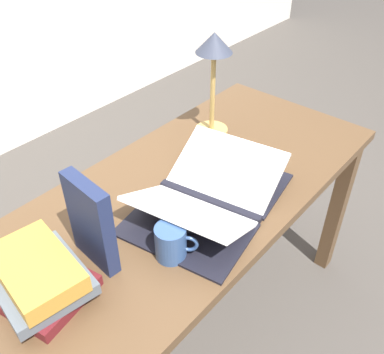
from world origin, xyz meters
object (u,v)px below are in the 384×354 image
at_px(coffee_mug, 171,242).
at_px(reading_lamp, 214,62).
at_px(book_standing_upright, 91,223).
at_px(book_stack_tall, 40,279).
at_px(open_book, 209,195).

bearing_deg(coffee_mug, reading_lamp, 28.83).
bearing_deg(book_standing_upright, book_stack_tall, -177.88).
distance_m(reading_lamp, coffee_mug, 0.69).
distance_m(book_standing_upright, reading_lamp, 0.74).
xyz_separation_m(book_stack_tall, reading_lamp, (0.87, 0.16, 0.23)).
xyz_separation_m(open_book, coffee_mug, (-0.23, -0.06, 0.02)).
height_order(book_stack_tall, reading_lamp, reading_lamp).
distance_m(book_stack_tall, book_standing_upright, 0.18).
bearing_deg(book_stack_tall, open_book, -10.34).
height_order(book_stack_tall, book_standing_upright, book_standing_upright).
relative_size(reading_lamp, coffee_mug, 3.63).
relative_size(book_stack_tall, coffee_mug, 2.48).
distance_m(open_book, coffee_mug, 0.24).
xyz_separation_m(book_stack_tall, book_standing_upright, (0.16, -0.01, 0.07)).
xyz_separation_m(book_stack_tall, coffee_mug, (0.30, -0.15, -0.01)).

